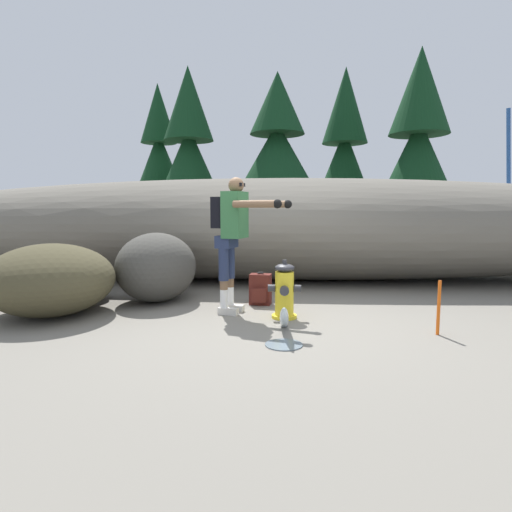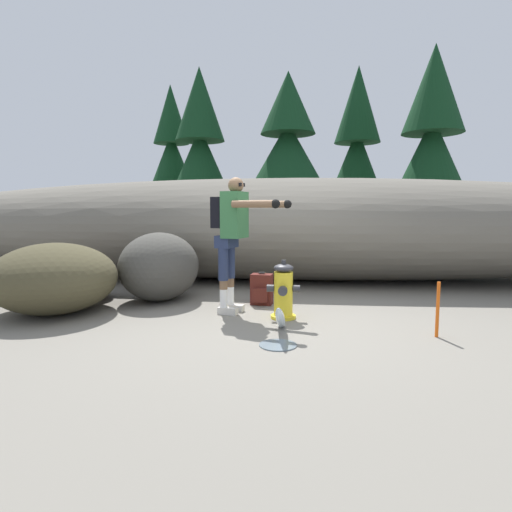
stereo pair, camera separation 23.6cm
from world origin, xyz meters
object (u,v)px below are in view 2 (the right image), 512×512
(fire_hydrant, at_px, (283,292))
(boulder_mid, at_px, (55,278))
(boulder_large, at_px, (159,267))
(survey_stake, at_px, (438,310))
(boulder_small, at_px, (86,281))
(utility_worker, at_px, (233,228))
(spare_backpack, at_px, (262,290))

(fire_hydrant, xyz_separation_m, boulder_mid, (-3.01, -0.04, 0.13))
(boulder_large, relative_size, boulder_mid, 0.78)
(fire_hydrant, relative_size, survey_stake, 1.23)
(boulder_mid, xyz_separation_m, survey_stake, (4.68, -0.56, -0.16))
(boulder_large, distance_m, boulder_mid, 1.43)
(fire_hydrant, distance_m, survey_stake, 1.78)
(boulder_large, xyz_separation_m, boulder_small, (-1.16, -0.03, -0.24))
(boulder_large, bearing_deg, utility_worker, -27.98)
(utility_worker, height_order, spare_backpack, utility_worker)
(survey_stake, bearing_deg, fire_hydrant, 160.19)
(boulder_mid, bearing_deg, boulder_large, 38.70)
(utility_worker, height_order, boulder_small, utility_worker)
(utility_worker, bearing_deg, fire_hydrant, -0.34)
(boulder_small, bearing_deg, fire_hydrant, -15.16)
(fire_hydrant, xyz_separation_m, boulder_large, (-1.89, 0.85, 0.17))
(fire_hydrant, bearing_deg, boulder_mid, -179.23)
(survey_stake, bearing_deg, boulder_mid, 173.14)
(boulder_small, height_order, survey_stake, survey_stake)
(fire_hydrant, distance_m, utility_worker, 1.05)
(spare_backpack, height_order, survey_stake, survey_stake)
(fire_hydrant, relative_size, boulder_small, 0.91)
(boulder_mid, bearing_deg, survey_stake, -6.86)
(survey_stake, bearing_deg, spare_backpack, 146.19)
(boulder_large, relative_size, boulder_small, 1.61)
(boulder_large, bearing_deg, spare_backpack, -3.77)
(spare_backpack, height_order, boulder_mid, boulder_mid)
(fire_hydrant, height_order, survey_stake, fire_hydrant)
(boulder_large, height_order, survey_stake, boulder_large)
(boulder_small, bearing_deg, boulder_large, 1.32)
(spare_backpack, xyz_separation_m, boulder_small, (-2.70, 0.08, 0.05))
(boulder_mid, bearing_deg, spare_backpack, 16.56)
(boulder_small, bearing_deg, utility_worker, -14.73)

